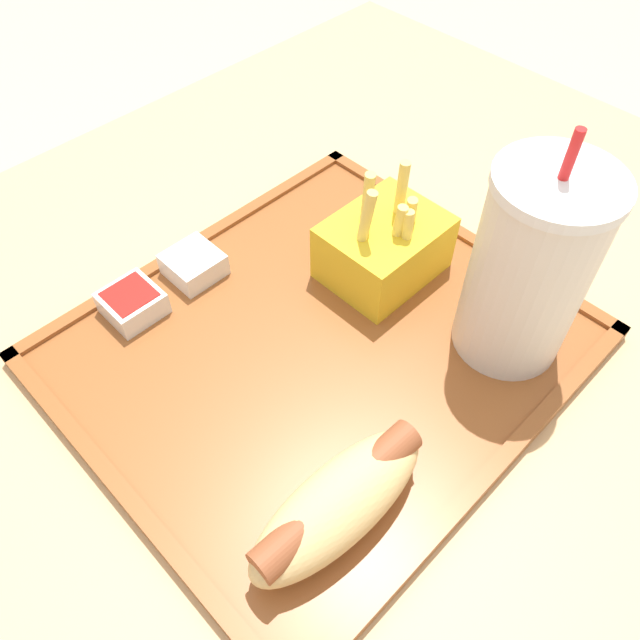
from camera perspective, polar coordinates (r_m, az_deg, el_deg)
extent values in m
plane|color=#ADA393|center=(1.21, -0.88, -26.06)|extent=(8.00, 8.00, 0.00)
cube|color=tan|center=(0.84, -1.21, -20.10)|extent=(1.08, 0.84, 0.76)
cube|color=brown|center=(0.51, 0.00, -2.48)|extent=(0.38, 0.34, 0.01)
cube|color=brown|center=(0.60, -11.27, 7.02)|extent=(0.38, 0.01, 0.00)
cube|color=brown|center=(0.46, 15.01, -13.63)|extent=(0.38, 0.01, 0.00)
cube|color=brown|center=(0.61, 12.67, 7.85)|extent=(0.01, 0.34, 0.00)
cube|color=brown|center=(0.46, -17.37, -14.99)|extent=(0.01, 0.34, 0.00)
cylinder|color=silver|center=(0.48, 18.45, 4.08)|extent=(0.08, 0.08, 0.15)
cylinder|color=silver|center=(0.43, 21.18, 11.59)|extent=(0.09, 0.09, 0.01)
cylinder|color=red|center=(0.41, 22.03, 13.87)|extent=(0.01, 0.01, 0.03)
ellipsoid|color=#DBB270|center=(0.41, 1.72, -16.45)|extent=(0.14, 0.05, 0.05)
cylinder|color=brown|center=(0.40, 1.76, -15.86)|extent=(0.13, 0.03, 0.02)
cube|color=gold|center=(0.55, 5.83, 6.56)|extent=(0.10, 0.08, 0.06)
cylinder|color=#EACC60|center=(0.54, 8.18, 8.72)|extent=(0.02, 0.02, 0.06)
cylinder|color=#EACC60|center=(0.52, 4.25, 9.98)|extent=(0.02, 0.02, 0.08)
cylinder|color=#EACC60|center=(0.52, 7.07, 7.88)|extent=(0.01, 0.02, 0.06)
cylinder|color=#EACC60|center=(0.52, 7.91, 7.35)|extent=(0.01, 0.01, 0.06)
cylinder|color=#EACC60|center=(0.51, 4.03, 8.26)|extent=(0.02, 0.02, 0.08)
cylinder|color=#EACC60|center=(0.53, 7.32, 10.76)|extent=(0.01, 0.01, 0.08)
cube|color=silver|center=(0.56, -11.48, 5.00)|extent=(0.04, 0.04, 0.02)
cube|color=white|center=(0.56, -11.64, 5.73)|extent=(0.04, 0.04, 0.00)
cube|color=silver|center=(0.55, -16.78, 1.49)|extent=(0.04, 0.04, 0.02)
cube|color=#B21914|center=(0.54, -17.02, 2.20)|extent=(0.04, 0.04, 0.00)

